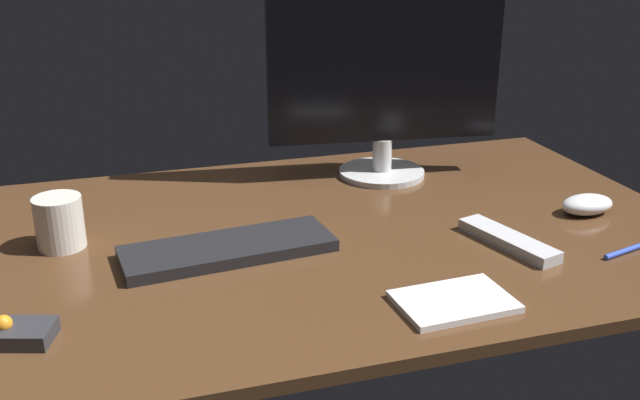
# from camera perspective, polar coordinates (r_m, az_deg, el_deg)

# --- Properties ---
(desk) EXTENTS (1.40, 0.84, 0.02)m
(desk) POSITION_cam_1_polar(r_m,az_deg,el_deg) (1.30, -1.04, -2.98)
(desk) COLOR #4C301C
(desk) RESTS_ON ground
(monitor) EXTENTS (0.49, 0.18, 0.46)m
(monitor) POSITION_cam_1_polar(r_m,az_deg,el_deg) (1.53, 5.09, 10.79)
(monitor) COLOR silver
(monitor) RESTS_ON desk
(keyboard) EXTENTS (0.36, 0.15, 0.02)m
(keyboard) POSITION_cam_1_polar(r_m,az_deg,el_deg) (1.22, -7.16, -3.78)
(keyboard) COLOR black
(keyboard) RESTS_ON desk
(computer_mouse) EXTENTS (0.11, 0.07, 0.04)m
(computer_mouse) POSITION_cam_1_polar(r_m,az_deg,el_deg) (1.46, 20.09, -0.33)
(computer_mouse) COLOR silver
(computer_mouse) RESTS_ON desk
(tv_remote) EXTENTS (0.10, 0.20, 0.02)m
(tv_remote) POSITION_cam_1_polar(r_m,az_deg,el_deg) (1.28, 14.45, -3.05)
(tv_remote) COLOR #B7B7BC
(tv_remote) RESTS_ON desk
(coffee_mug) EXTENTS (0.08, 0.08, 0.09)m
(coffee_mug) POSITION_cam_1_polar(r_m,az_deg,el_deg) (1.30, -19.65, -1.66)
(coffee_mug) COLOR silver
(coffee_mug) RESTS_ON desk
(notepad) EXTENTS (0.17, 0.12, 0.01)m
(notepad) POSITION_cam_1_polar(r_m,az_deg,el_deg) (1.08, 10.39, -7.79)
(notepad) COLOR white
(notepad) RESTS_ON desk
(pen) EXTENTS (0.15, 0.05, 0.01)m
(pen) POSITION_cam_1_polar(r_m,az_deg,el_deg) (1.34, 23.35, -3.41)
(pen) COLOR blue
(pen) RESTS_ON desk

